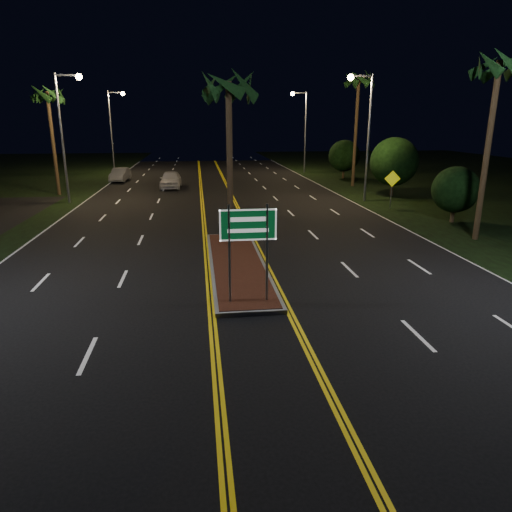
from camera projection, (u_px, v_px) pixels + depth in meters
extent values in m
plane|color=black|center=(260.00, 345.00, 12.33)|extent=(120.00, 120.00, 0.00)
cube|color=gray|center=(237.00, 265.00, 18.96)|extent=(2.25, 10.25, 0.15)
cube|color=#592819|center=(237.00, 263.00, 18.94)|extent=(2.00, 10.00, 0.02)
cylinder|color=gray|center=(229.00, 255.00, 14.42)|extent=(0.08, 0.08, 3.20)
cylinder|color=gray|center=(267.00, 253.00, 14.57)|extent=(0.08, 0.08, 3.20)
cube|color=#07471E|center=(248.00, 225.00, 14.22)|extent=(1.80, 0.04, 1.00)
cube|color=white|center=(248.00, 225.00, 14.20)|extent=(1.80, 0.01, 1.00)
cylinder|color=gray|center=(62.00, 140.00, 32.53)|extent=(0.18, 0.18, 9.00)
cube|color=gray|center=(67.00, 75.00, 31.39)|extent=(1.60, 0.12, 0.12)
sphere|color=#FFC772|center=(79.00, 77.00, 31.52)|extent=(0.44, 0.44, 0.44)
cylinder|color=gray|center=(111.00, 133.00, 51.55)|extent=(0.18, 0.18, 9.00)
cube|color=gray|center=(115.00, 93.00, 50.41)|extent=(1.60, 0.12, 0.12)
sphere|color=#FFC772|center=(123.00, 94.00, 50.54)|extent=(0.44, 0.44, 0.44)
cylinder|color=gray|center=(368.00, 140.00, 33.31)|extent=(0.18, 0.18, 9.00)
cube|color=gray|center=(362.00, 76.00, 31.98)|extent=(1.60, 0.12, 0.12)
sphere|color=#FFC772|center=(351.00, 77.00, 31.91)|extent=(0.44, 0.44, 0.44)
cylinder|color=gray|center=(305.00, 133.00, 52.33)|extent=(0.18, 0.18, 9.00)
cube|color=gray|center=(300.00, 93.00, 51.00)|extent=(1.60, 0.12, 0.12)
sphere|color=#FFC772|center=(293.00, 94.00, 50.93)|extent=(0.44, 0.44, 0.44)
cylinder|color=#382819|center=(230.00, 167.00, 21.25)|extent=(0.28, 0.28, 7.50)
cylinder|color=#382819|center=(53.00, 145.00, 36.26)|extent=(0.28, 0.28, 8.00)
cylinder|color=#382819|center=(487.00, 154.00, 22.15)|extent=(0.28, 0.28, 8.50)
cylinder|color=#382819|center=(356.00, 133.00, 41.07)|extent=(0.28, 0.28, 9.50)
cylinder|color=#382819|center=(452.00, 215.00, 27.16)|extent=(0.24, 0.24, 0.90)
sphere|color=black|center=(456.00, 190.00, 26.73)|extent=(2.70, 2.70, 2.70)
cylinder|color=#382819|center=(392.00, 188.00, 36.68)|extent=(0.24, 0.24, 1.26)
sphere|color=black|center=(394.00, 162.00, 36.08)|extent=(3.78, 3.78, 3.78)
cylinder|color=#382819|center=(343.00, 173.00, 48.09)|extent=(0.24, 0.24, 1.08)
sphere|color=black|center=(344.00, 156.00, 47.58)|extent=(3.24, 3.24, 3.24)
imported|color=silver|center=(171.00, 178.00, 41.08)|extent=(2.40, 5.35, 1.77)
imported|color=#A8ABB2|center=(120.00, 174.00, 45.68)|extent=(2.32, 4.74, 1.54)
cylinder|color=gray|center=(391.00, 192.00, 31.25)|extent=(0.07, 0.07, 2.26)
cube|color=#FFF60D|center=(392.00, 179.00, 30.97)|extent=(1.09, 0.15, 1.09)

